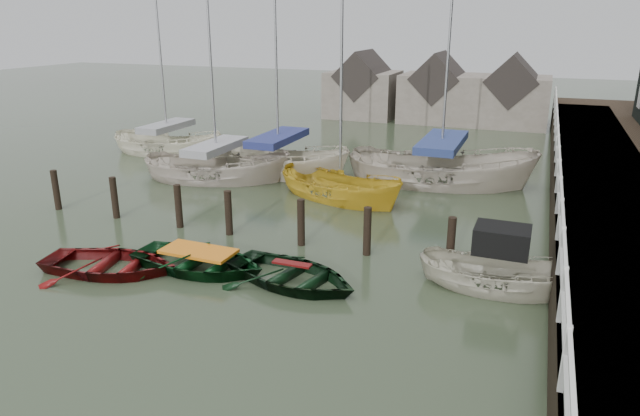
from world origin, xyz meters
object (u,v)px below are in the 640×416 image
at_px(motorboat, 497,285).
at_px(sailboat_b, 279,172).
at_px(sailboat_e, 169,153).
at_px(sailboat_a, 218,179).
at_px(sailboat_c, 340,198).
at_px(rowboat_green, 200,270).
at_px(rowboat_dkgreen, 292,284).
at_px(rowboat_red, 111,272).
at_px(sailboat_d, 440,182).

height_order(motorboat, sailboat_b, sailboat_b).
xyz_separation_m(motorboat, sailboat_e, (-16.35, 9.58, -0.05)).
bearing_deg(sailboat_e, sailboat_a, -127.18).
relative_size(motorboat, sailboat_a, 0.35).
bearing_deg(sailboat_b, motorboat, -122.41).
bearing_deg(sailboat_b, sailboat_a, 142.53).
bearing_deg(sailboat_b, sailboat_c, -116.30).
bearing_deg(sailboat_b, sailboat_e, 85.43).
bearing_deg(sailboat_a, rowboat_green, -166.86).
bearing_deg(sailboat_c, motorboat, -112.71).
distance_m(rowboat_dkgreen, motorboat, 5.03).
bearing_deg(rowboat_dkgreen, sailboat_a, 54.60).
xyz_separation_m(sailboat_c, sailboat_e, (-10.29, 3.89, 0.04)).
height_order(rowboat_red, rowboat_green, rowboat_green).
bearing_deg(motorboat, sailboat_b, 50.70).
bearing_deg(rowboat_dkgreen, rowboat_red, 116.18).
bearing_deg(sailboat_c, rowboat_dkgreen, -149.59).
relative_size(rowboat_dkgreen, sailboat_b, 0.33).
distance_m(rowboat_dkgreen, sailboat_d, 10.66).
bearing_deg(sailboat_e, motorboat, -122.57).
bearing_deg(sailboat_d, sailboat_b, 90.36).
bearing_deg(rowboat_green, rowboat_red, 115.70).
xyz_separation_m(motorboat, sailboat_b, (-9.70, 8.15, -0.05)).
relative_size(sailboat_b, sailboat_c, 1.04).
xyz_separation_m(rowboat_red, sailboat_d, (6.57, 11.57, 0.06)).
bearing_deg(sailboat_b, rowboat_dkgreen, -145.49).
height_order(rowboat_red, motorboat, motorboat).
xyz_separation_m(rowboat_dkgreen, sailboat_a, (-6.80, 7.77, 0.07)).
bearing_deg(sailboat_c, sailboat_b, 76.62).
xyz_separation_m(rowboat_dkgreen, sailboat_e, (-11.55, 11.10, 0.06)).
distance_m(sailboat_a, sailboat_b, 2.68).
bearing_deg(sailboat_c, sailboat_e, 89.85).
distance_m(rowboat_red, motorboat, 9.87).
height_order(rowboat_green, sailboat_e, sailboat_e).
bearing_deg(rowboat_dkgreen, motorboat, -59.07).
bearing_deg(sailboat_b, rowboat_green, -159.32).
bearing_deg(sailboat_e, sailboat_b, -104.38).
height_order(sailboat_b, sailboat_c, sailboat_b).
relative_size(rowboat_dkgreen, sailboat_a, 0.32).
distance_m(rowboat_dkgreen, sailboat_c, 7.32).
distance_m(rowboat_red, rowboat_dkgreen, 4.85).
xyz_separation_m(rowboat_red, sailboat_e, (-6.82, 12.17, 0.06)).
distance_m(sailboat_b, sailboat_c, 4.39).
height_order(sailboat_a, sailboat_b, sailboat_a).
relative_size(sailboat_a, sailboat_b, 1.02).
distance_m(rowboat_red, rowboat_green, 2.30).
bearing_deg(motorboat, sailboat_e, 60.35).
distance_m(sailboat_d, sailboat_e, 13.40).
bearing_deg(motorboat, rowboat_dkgreen, 108.24).
height_order(motorboat, sailboat_e, sailboat_e).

